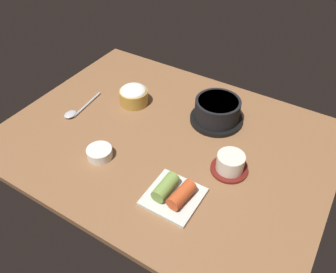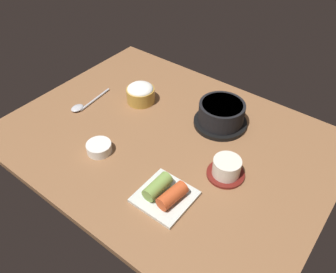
{
  "view_description": "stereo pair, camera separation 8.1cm",
  "coord_description": "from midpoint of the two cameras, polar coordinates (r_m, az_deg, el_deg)",
  "views": [
    {
      "loc": [
        41.58,
        -66.48,
        73.6
      ],
      "look_at": [
        2.0,
        -2.0,
        5.0
      ],
      "focal_mm": 36.18,
      "sensor_mm": 36.0,
      "label": 1
    },
    {
      "loc": [
        48.25,
        -61.88,
        73.6
      ],
      "look_at": [
        2.0,
        -2.0,
        5.0
      ],
      "focal_mm": 36.18,
      "sensor_mm": 36.0,
      "label": 2
    }
  ],
  "objects": [
    {
      "name": "dining_table",
      "position": [
        1.07,
        1.98,
        -0.66
      ],
      "size": [
        100.0,
        76.0,
        2.0
      ],
      "primitive_type": "cube",
      "color": "brown",
      "rests_on": "ground"
    },
    {
      "name": "stone_pot",
      "position": [
        1.1,
        11.04,
        3.6
      ],
      "size": [
        17.35,
        17.35,
        8.14
      ],
      "color": "black",
      "rests_on": "dining_table"
    },
    {
      "name": "rice_bowl",
      "position": [
        1.19,
        -2.7,
        7.3
      ],
      "size": [
        9.91,
        9.91,
        6.88
      ],
      "color": "#B78C38",
      "rests_on": "dining_table"
    },
    {
      "name": "tea_cup_with_saucer",
      "position": [
        0.95,
        12.24,
        -5.35
      ],
      "size": [
        10.67,
        10.67,
        5.7
      ],
      "color": "maroon",
      "rests_on": "dining_table"
    },
    {
      "name": "kimchi_plate",
      "position": [
        0.89,
        2.12,
        -9.7
      ],
      "size": [
        13.78,
        13.78,
        4.8
      ],
      "color": "silver",
      "rests_on": "dining_table"
    },
    {
      "name": "side_bowl_near",
      "position": [
        1.02,
        -9.33,
        -1.91
      ],
      "size": [
        7.51,
        7.51,
        2.98
      ],
      "color": "white",
      "rests_on": "dining_table"
    },
    {
      "name": "spoon",
      "position": [
        1.21,
        -12.26,
        5.11
      ],
      "size": [
        3.74,
        17.4,
        1.35
      ],
      "color": "#B7B7BC",
      "rests_on": "dining_table"
    }
  ]
}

